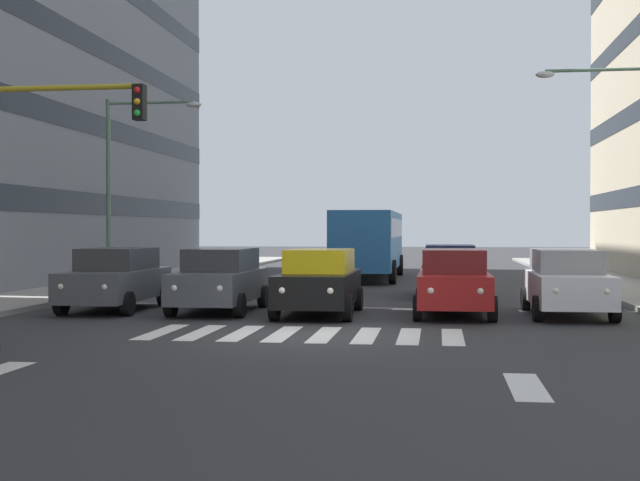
# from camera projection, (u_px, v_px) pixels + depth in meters

# --- Properties ---
(ground_plane) EXTENTS (180.00, 180.00, 0.00)m
(ground_plane) POSITION_uv_depth(u_px,v_px,m) (303.00, 334.00, 18.10)
(ground_plane) COLOR #2D2D30
(crosswalk_markings) EXTENTS (6.75, 2.80, 0.01)m
(crosswalk_markings) POSITION_uv_depth(u_px,v_px,m) (303.00, 334.00, 18.10)
(crosswalk_markings) COLOR silver
(crosswalk_markings) RESTS_ON ground_plane
(lane_arrow_0) EXTENTS (0.50, 2.20, 0.01)m
(lane_arrow_0) POSITION_uv_depth(u_px,v_px,m) (526.00, 386.00, 12.09)
(lane_arrow_0) COLOR silver
(lane_arrow_0) RESTS_ON ground_plane
(car_0) EXTENTS (2.02, 4.44, 1.72)m
(car_0) POSITION_uv_depth(u_px,v_px,m) (567.00, 282.00, 21.91)
(car_0) COLOR silver
(car_0) RESTS_ON ground_plane
(car_1) EXTENTS (2.02, 4.44, 1.72)m
(car_1) POSITION_uv_depth(u_px,v_px,m) (454.00, 281.00, 22.07)
(car_1) COLOR maroon
(car_1) RESTS_ON ground_plane
(car_2) EXTENTS (2.02, 4.44, 1.72)m
(car_2) POSITION_uv_depth(u_px,v_px,m) (319.00, 281.00, 22.16)
(car_2) COLOR black
(car_2) RESTS_ON ground_plane
(car_3) EXTENTS (2.02, 4.44, 1.72)m
(car_3) POSITION_uv_depth(u_px,v_px,m) (220.00, 279.00, 23.00)
(car_3) COLOR #474C51
(car_3) RESTS_ON ground_plane
(car_4) EXTENTS (2.02, 4.44, 1.72)m
(car_4) POSITION_uv_depth(u_px,v_px,m) (116.00, 278.00, 23.48)
(car_4) COLOR #474C51
(car_4) RESTS_ON ground_plane
(car_row2_0) EXTENTS (2.02, 4.44, 1.72)m
(car_row2_0) POSITION_uv_depth(u_px,v_px,m) (450.00, 270.00, 28.37)
(car_row2_0) COLOR navy
(car_row2_0) RESTS_ON ground_plane
(bus_behind_traffic) EXTENTS (2.78, 10.50, 3.00)m
(bus_behind_traffic) POSITION_uv_depth(u_px,v_px,m) (369.00, 238.00, 38.32)
(bus_behind_traffic) COLOR #286BAD
(bus_behind_traffic) RESTS_ON ground_plane
(traffic_light_gantry) EXTENTS (4.53, 0.36, 5.50)m
(traffic_light_gantry) POSITION_uv_depth(u_px,v_px,m) (7.00, 162.00, 18.49)
(traffic_light_gantry) COLOR #AD991E
(traffic_light_gantry) RESTS_ON ground_plane
(street_lamp_left) EXTENTS (3.17, 0.28, 6.92)m
(street_lamp_left) POSITION_uv_depth(u_px,v_px,m) (625.00, 155.00, 24.78)
(street_lamp_left) COLOR #4C6B56
(street_lamp_left) RESTS_ON sidewalk_left
(street_lamp_right) EXTENTS (3.50, 0.28, 6.72)m
(street_lamp_right) POSITION_uv_depth(u_px,v_px,m) (125.00, 170.00, 30.09)
(street_lamp_right) COLOR #4C6B56
(street_lamp_right) RESTS_ON sidewalk_right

